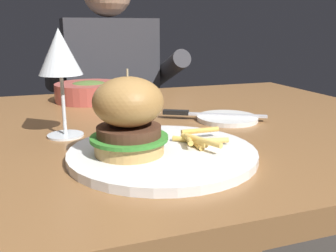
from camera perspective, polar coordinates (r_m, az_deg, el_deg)
name	(u,v)px	position (r m, az deg, el deg)	size (l,w,h in m)	color
dining_table	(138,160)	(0.85, -4.60, -5.14)	(1.31, 0.92, 0.74)	brown
main_plate	(162,153)	(0.61, -0.85, -4.19)	(0.31, 0.31, 0.01)	white
burger_sandwich	(129,116)	(0.58, -6.04, 1.56)	(0.12, 0.12, 0.13)	tan
fries_pile	(198,139)	(0.63, 4.53, -1.97)	(0.09, 0.10, 0.02)	gold
wine_glass	(60,55)	(0.73, -16.16, 10.35)	(0.08, 0.08, 0.21)	silver
bread_plate	(227,118)	(0.86, 9.01, 1.17)	(0.14, 0.14, 0.01)	white
table_knife	(205,114)	(0.86, 5.61, 1.86)	(0.22, 0.13, 0.01)	silver
soup_bowl	(89,91)	(1.11, -11.89, 5.22)	(0.19, 0.19, 0.06)	#B24C42
diner_person	(112,122)	(1.59, -8.48, 0.66)	(0.51, 0.36, 1.18)	#282833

